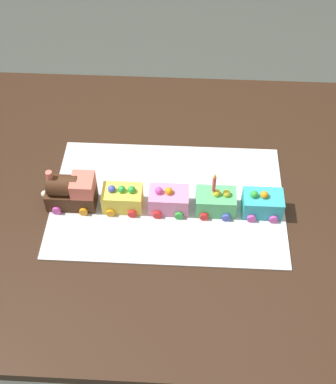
{
  "coord_description": "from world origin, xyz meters",
  "views": [
    {
      "loc": [
        0.08,
        -0.88,
        1.77
      ],
      "look_at": [
        0.03,
        -0.02,
        0.77
      ],
      "focal_mm": 47.94,
      "sensor_mm": 36.0,
      "label": 1
    }
  ],
  "objects_px": {
    "dining_table": "(157,218)",
    "cake_car_caboose_mint_green": "(216,202)",
    "cake_car_tanker_lemon": "(122,198)",
    "cake_car_hopper_bubblegum": "(169,200)",
    "cake_locomotive": "(71,191)",
    "cake_car_gondola_turquoise": "(262,203)",
    "birthday_candle": "(214,182)"
  },
  "relations": [
    {
      "from": "cake_car_gondola_turquoise",
      "to": "birthday_candle",
      "type": "xyz_separation_m",
      "value": [
        -0.13,
        0.0,
        0.07
      ]
    },
    {
      "from": "cake_car_hopper_bubblegum",
      "to": "cake_car_caboose_mint_green",
      "type": "xyz_separation_m",
      "value": [
        0.12,
        0.0,
        0.0
      ]
    },
    {
      "from": "cake_car_caboose_mint_green",
      "to": "birthday_candle",
      "type": "height_order",
      "value": "birthday_candle"
    },
    {
      "from": "cake_car_tanker_lemon",
      "to": "cake_car_gondola_turquoise",
      "type": "height_order",
      "value": "same"
    },
    {
      "from": "cake_car_caboose_mint_green",
      "to": "cake_car_tanker_lemon",
      "type": "bearing_deg",
      "value": -180.0
    },
    {
      "from": "cake_car_caboose_mint_green",
      "to": "cake_locomotive",
      "type": "bearing_deg",
      "value": 180.0
    },
    {
      "from": "cake_car_caboose_mint_green",
      "to": "cake_car_gondola_turquoise",
      "type": "height_order",
      "value": "same"
    },
    {
      "from": "cake_locomotive",
      "to": "cake_car_hopper_bubblegum",
      "type": "bearing_deg",
      "value": -0.0
    },
    {
      "from": "cake_car_caboose_mint_green",
      "to": "cake_car_gondola_turquoise",
      "type": "xyz_separation_m",
      "value": [
        0.12,
        0.0,
        0.0
      ]
    },
    {
      "from": "dining_table",
      "to": "cake_car_caboose_mint_green",
      "type": "distance_m",
      "value": 0.21
    },
    {
      "from": "cake_car_tanker_lemon",
      "to": "cake_locomotive",
      "type": "bearing_deg",
      "value": 180.0
    },
    {
      "from": "cake_car_tanker_lemon",
      "to": "cake_car_hopper_bubblegum",
      "type": "bearing_deg",
      "value": 0.0
    },
    {
      "from": "birthday_candle",
      "to": "cake_car_hopper_bubblegum",
      "type": "bearing_deg",
      "value": -180.0
    },
    {
      "from": "cake_car_tanker_lemon",
      "to": "cake_car_hopper_bubblegum",
      "type": "height_order",
      "value": "same"
    },
    {
      "from": "cake_locomotive",
      "to": "cake_car_caboose_mint_green",
      "type": "xyz_separation_m",
      "value": [
        0.37,
        -0.0,
        -0.02
      ]
    },
    {
      "from": "cake_locomotive",
      "to": "cake_car_caboose_mint_green",
      "type": "relative_size",
      "value": 1.4
    },
    {
      "from": "cake_car_hopper_bubblegum",
      "to": "dining_table",
      "type": "bearing_deg",
      "value": 126.36
    },
    {
      "from": "dining_table",
      "to": "cake_car_caboose_mint_green",
      "type": "relative_size",
      "value": 14.0
    },
    {
      "from": "cake_car_tanker_lemon",
      "to": "cake_car_caboose_mint_green",
      "type": "xyz_separation_m",
      "value": [
        0.24,
        0.0,
        -0.0
      ]
    },
    {
      "from": "cake_car_tanker_lemon",
      "to": "cake_car_gondola_turquoise",
      "type": "bearing_deg",
      "value": 0.0
    },
    {
      "from": "cake_car_hopper_bubblegum",
      "to": "cake_car_gondola_turquoise",
      "type": "distance_m",
      "value": 0.24
    },
    {
      "from": "cake_car_gondola_turquoise",
      "to": "birthday_candle",
      "type": "height_order",
      "value": "birthday_candle"
    },
    {
      "from": "cake_car_gondola_turquoise",
      "to": "birthday_candle",
      "type": "distance_m",
      "value": 0.15
    },
    {
      "from": "cake_locomotive",
      "to": "cake_car_gondola_turquoise",
      "type": "bearing_deg",
      "value": -0.0
    },
    {
      "from": "cake_car_tanker_lemon",
      "to": "dining_table",
      "type": "bearing_deg",
      "value": 30.57
    },
    {
      "from": "dining_table",
      "to": "cake_car_caboose_mint_green",
      "type": "bearing_deg",
      "value": -17.37
    },
    {
      "from": "dining_table",
      "to": "cake_locomotive",
      "type": "height_order",
      "value": "cake_locomotive"
    },
    {
      "from": "dining_table",
      "to": "cake_car_gondola_turquoise",
      "type": "distance_m",
      "value": 0.31
    },
    {
      "from": "dining_table",
      "to": "cake_car_caboose_mint_green",
      "type": "xyz_separation_m",
      "value": [
        0.15,
        -0.05,
        0.14
      ]
    },
    {
      "from": "cake_locomotive",
      "to": "cake_car_tanker_lemon",
      "type": "distance_m",
      "value": 0.13
    },
    {
      "from": "cake_car_caboose_mint_green",
      "to": "dining_table",
      "type": "bearing_deg",
      "value": 162.63
    },
    {
      "from": "cake_car_hopper_bubblegum",
      "to": "birthday_candle",
      "type": "height_order",
      "value": "birthday_candle"
    }
  ]
}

